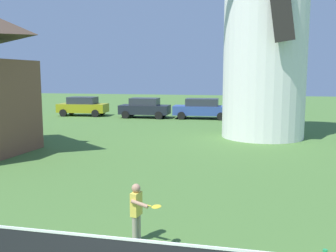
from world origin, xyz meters
The scene contains 5 objects.
windmill centered at (2.26, 17.93, 6.96)m, with size 10.83×5.07×15.67m.
player_far centered at (-0.55, 4.03, 0.68)m, with size 0.70×0.60×1.20m.
parked_car_mustard centered at (-11.99, 25.79, 0.81)m, with size 4.10×2.12×1.56m.
parked_car_black centered at (-6.57, 25.50, 0.81)m, with size 3.93×1.94×1.56m.
parked_car_blue centered at (-2.05, 25.76, 0.81)m, with size 4.44×2.03×1.56m.
Camera 1 is at (1.63, -2.92, 3.37)m, focal length 40.09 mm.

